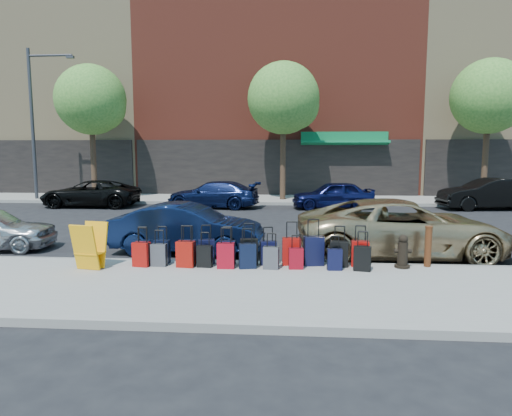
# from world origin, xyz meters

# --- Properties ---
(ground) EXTENTS (120.00, 120.00, 0.00)m
(ground) POSITION_xyz_m (0.00, 0.00, 0.00)
(ground) COLOR black
(ground) RESTS_ON ground
(sidewalk_near) EXTENTS (60.00, 4.00, 0.15)m
(sidewalk_near) POSITION_xyz_m (0.00, -6.50, 0.07)
(sidewalk_near) COLOR gray
(sidewalk_near) RESTS_ON ground
(sidewalk_far) EXTENTS (60.00, 4.00, 0.15)m
(sidewalk_far) POSITION_xyz_m (0.00, 10.00, 0.07)
(sidewalk_far) COLOR gray
(sidewalk_far) RESTS_ON ground
(curb_near) EXTENTS (60.00, 0.08, 0.15)m
(curb_near) POSITION_xyz_m (0.00, -4.48, 0.07)
(curb_near) COLOR gray
(curb_near) RESTS_ON ground
(curb_far) EXTENTS (60.00, 0.08, 0.15)m
(curb_far) POSITION_xyz_m (0.00, 7.98, 0.07)
(curb_far) COLOR gray
(curb_far) RESTS_ON ground
(building_left) EXTENTS (15.00, 12.12, 16.00)m
(building_left) POSITION_xyz_m (-16.00, 17.98, 7.98)
(building_left) COLOR tan
(building_left) RESTS_ON ground
(building_center) EXTENTS (17.00, 12.85, 20.00)m
(building_center) POSITION_xyz_m (0.00, 17.99, 9.98)
(building_center) COLOR maroon
(building_center) RESTS_ON ground
(tree_left) EXTENTS (3.80, 3.80, 7.27)m
(tree_left) POSITION_xyz_m (-9.86, 9.50, 5.41)
(tree_left) COLOR black
(tree_left) RESTS_ON sidewalk_far
(tree_center) EXTENTS (3.80, 3.80, 7.27)m
(tree_center) POSITION_xyz_m (0.64, 9.50, 5.41)
(tree_center) COLOR black
(tree_center) RESTS_ON sidewalk_far
(tree_right) EXTENTS (3.80, 3.80, 7.27)m
(tree_right) POSITION_xyz_m (11.14, 9.50, 5.41)
(tree_right) COLOR black
(tree_right) RESTS_ON sidewalk_far
(streetlight) EXTENTS (2.59, 0.18, 8.00)m
(streetlight) POSITION_xyz_m (-12.80, 8.80, 4.66)
(streetlight) COLOR #333338
(streetlight) RESTS_ON sidewalk_far
(suitcase_front_0) EXTENTS (0.36, 0.21, 0.86)m
(suitcase_front_0) POSITION_xyz_m (-2.54, -4.82, 0.42)
(suitcase_front_0) COLOR black
(suitcase_front_0) RESTS_ON sidewalk_near
(suitcase_front_1) EXTENTS (0.37, 0.22, 0.87)m
(suitcase_front_1) POSITION_xyz_m (-2.08, -4.80, 0.42)
(suitcase_front_1) COLOR black
(suitcase_front_1) RESTS_ON sidewalk_near
(suitcase_front_2) EXTENTS (0.39, 0.24, 0.90)m
(suitcase_front_2) POSITION_xyz_m (-1.45, -4.82, 0.43)
(suitcase_front_2) COLOR black
(suitcase_front_2) RESTS_ON sidewalk_near
(suitcase_front_3) EXTENTS (0.41, 0.28, 0.91)m
(suitcase_front_3) POSITION_xyz_m (-1.02, -4.76, 0.44)
(suitcase_front_3) COLOR black
(suitcase_front_3) RESTS_ON sidewalk_near
(suitcase_front_4) EXTENTS (0.38, 0.23, 0.89)m
(suitcase_front_4) POSITION_xyz_m (-0.52, -4.78, 0.43)
(suitcase_front_4) COLOR black
(suitcase_front_4) RESTS_ON sidewalk_near
(suitcase_front_5) EXTENTS (0.42, 0.26, 0.97)m
(suitcase_front_5) POSITION_xyz_m (-0.01, -4.81, 0.45)
(suitcase_front_5) COLOR black
(suitcase_front_5) RESTS_ON sidewalk_near
(suitcase_front_6) EXTENTS (0.40, 0.27, 0.89)m
(suitcase_front_6) POSITION_xyz_m (0.43, -4.76, 0.43)
(suitcase_front_6) COLOR black
(suitcase_front_6) RESTS_ON sidewalk_near
(suitcase_front_7) EXTENTS (0.42, 0.23, 1.02)m
(suitcase_front_7) POSITION_xyz_m (0.97, -4.75, 0.47)
(suitcase_front_7) COLOR #9E0D0A
(suitcase_front_7) RESTS_ON sidewalk_near
(suitcase_front_8) EXTENTS (0.48, 0.32, 1.08)m
(suitcase_front_8) POSITION_xyz_m (1.48, -4.75, 0.49)
(suitcase_front_8) COLOR black
(suitcase_front_8) RESTS_ON sidewalk_near
(suitcase_front_9) EXTENTS (0.41, 0.25, 0.94)m
(suitcase_front_9) POSITION_xyz_m (2.06, -4.83, 0.45)
(suitcase_front_9) COLOR black
(suitcase_front_9) RESTS_ON sidewalk_near
(suitcase_front_10) EXTENTS (0.41, 0.25, 0.95)m
(suitcase_front_10) POSITION_xyz_m (2.54, -4.78, 0.45)
(suitcase_front_10) COLOR #A60D0A
(suitcase_front_10) RESTS_ON sidewalk_near
(suitcase_back_0) EXTENTS (0.41, 0.28, 0.90)m
(suitcase_back_0) POSITION_xyz_m (-2.46, -5.16, 0.43)
(suitcase_back_0) COLOR #A00E0A
(suitcase_back_0) RESTS_ON sidewalk_near
(suitcase_back_1) EXTENTS (0.35, 0.21, 0.83)m
(suitcase_back_1) POSITION_xyz_m (-2.07, -5.09, 0.41)
(suitcase_back_1) COLOR #3E3E43
(suitcase_back_1) RESTS_ON sidewalk_near
(suitcase_back_2) EXTENTS (0.42, 0.27, 0.95)m
(suitcase_back_2) POSITION_xyz_m (-1.43, -5.13, 0.45)
(suitcase_back_2) COLOR #991109
(suitcase_back_2) RESTS_ON sidewalk_near
(suitcase_back_3) EXTENTS (0.35, 0.22, 0.80)m
(suitcase_back_3) POSITION_xyz_m (-1.00, -5.11, 0.40)
(suitcase_back_3) COLOR black
(suitcase_back_3) RESTS_ON sidewalk_near
(suitcase_back_4) EXTENTS (0.39, 0.24, 0.92)m
(suitcase_back_4) POSITION_xyz_m (-0.51, -5.17, 0.44)
(suitcase_back_4) COLOR maroon
(suitcase_back_4) RESTS_ON sidewalk_near
(suitcase_back_5) EXTENTS (0.42, 0.29, 0.90)m
(suitcase_back_5) POSITION_xyz_m (-0.02, -5.13, 0.43)
(suitcase_back_5) COLOR black
(suitcase_back_5) RESTS_ON sidewalk_near
(suitcase_back_6) EXTENTS (0.36, 0.23, 0.81)m
(suitcase_back_6) POSITION_xyz_m (0.51, -5.16, 0.40)
(suitcase_back_6) COLOR #414147
(suitcase_back_6) RESTS_ON sidewalk_near
(suitcase_back_7) EXTENTS (0.33, 0.20, 0.77)m
(suitcase_back_7) POSITION_xyz_m (1.07, -5.11, 0.39)
(suitcase_back_7) COLOR maroon
(suitcase_back_7) RESTS_ON sidewalk_near
(suitcase_back_9) EXTENTS (0.33, 0.20, 0.77)m
(suitcase_back_9) POSITION_xyz_m (1.93, -5.14, 0.39)
(suitcase_back_9) COLOR black
(suitcase_back_9) RESTS_ON sidewalk_near
(suitcase_back_10) EXTENTS (0.40, 0.27, 0.88)m
(suitcase_back_10) POSITION_xyz_m (2.53, -5.16, 0.42)
(suitcase_back_10) COLOR black
(suitcase_back_10) RESTS_ON sidewalk_near
(fire_hydrant) EXTENTS (0.38, 0.34, 0.76)m
(fire_hydrant) POSITION_xyz_m (3.48, -4.81, 0.50)
(fire_hydrant) COLOR black
(fire_hydrant) RESTS_ON sidewalk_near
(bollard) EXTENTS (0.17, 0.17, 0.94)m
(bollard) POSITION_xyz_m (4.08, -4.68, 0.64)
(bollard) COLOR #38190C
(bollard) RESTS_ON sidewalk_near
(display_rack) EXTENTS (0.68, 0.73, 1.03)m
(display_rack) POSITION_xyz_m (-3.53, -5.46, 0.66)
(display_rack) COLOR #FFAA0E
(display_rack) RESTS_ON sidewalk_near
(car_near_1) EXTENTS (4.19, 1.70, 1.35)m
(car_near_1) POSITION_xyz_m (-1.85, -3.08, 0.68)
(car_near_1) COLOR #0C1736
(car_near_1) RESTS_ON ground
(car_near_2) EXTENTS (5.61, 2.82, 1.52)m
(car_near_2) POSITION_xyz_m (3.89, -3.09, 0.76)
(car_near_2) COLOR tan
(car_near_2) RESTS_ON ground
(car_far_0) EXTENTS (4.75, 2.19, 1.32)m
(car_far_0) POSITION_xyz_m (-8.96, 6.62, 0.66)
(car_far_0) COLOR black
(car_far_0) RESTS_ON ground
(car_far_1) EXTENTS (4.66, 2.32, 1.30)m
(car_far_1) POSITION_xyz_m (-2.83, 6.68, 0.65)
(car_far_1) COLOR #0D173C
(car_far_1) RESTS_ON ground
(car_far_2) EXTENTS (4.06, 2.05, 1.33)m
(car_far_2) POSITION_xyz_m (2.95, 6.79, 0.66)
(car_far_2) COLOR #0D113C
(car_far_2) RESTS_ON ground
(car_far_3) EXTENTS (4.63, 2.00, 1.48)m
(car_far_3) POSITION_xyz_m (10.24, 7.02, 0.74)
(car_far_3) COLOR black
(car_far_3) RESTS_ON ground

